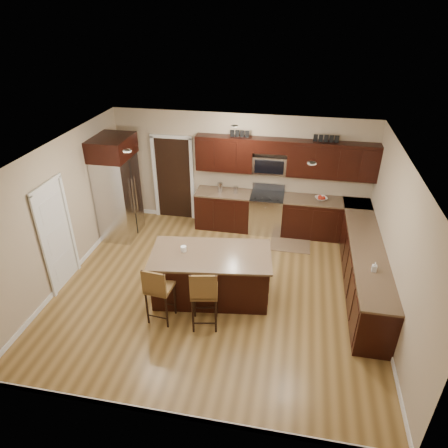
% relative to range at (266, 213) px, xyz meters
% --- Properties ---
extents(floor, '(6.00, 6.00, 0.00)m').
position_rel_range_xyz_m(floor, '(-0.68, -2.45, -0.47)').
color(floor, olive).
rests_on(floor, ground).
extents(ceiling, '(6.00, 6.00, 0.00)m').
position_rel_range_xyz_m(ceiling, '(-0.68, -2.45, 2.23)').
color(ceiling, silver).
rests_on(ceiling, wall_back).
extents(wall_back, '(6.00, 0.00, 6.00)m').
position_rel_range_xyz_m(wall_back, '(-0.68, 0.30, 0.88)').
color(wall_back, tan).
rests_on(wall_back, floor).
extents(wall_left, '(0.00, 5.50, 5.50)m').
position_rel_range_xyz_m(wall_left, '(-3.68, -2.45, 0.88)').
color(wall_left, tan).
rests_on(wall_left, floor).
extents(wall_right, '(0.00, 5.50, 5.50)m').
position_rel_range_xyz_m(wall_right, '(2.32, -2.45, 0.88)').
color(wall_right, tan).
rests_on(wall_right, floor).
extents(base_cabinets, '(4.02, 3.96, 0.92)m').
position_rel_range_xyz_m(base_cabinets, '(1.22, -1.01, -0.01)').
color(base_cabinets, black).
rests_on(base_cabinets, floor).
extents(upper_cabinets, '(4.00, 0.33, 0.80)m').
position_rel_range_xyz_m(upper_cabinets, '(0.36, 0.13, 1.37)').
color(upper_cabinets, black).
rests_on(upper_cabinets, wall_back).
extents(range, '(0.76, 0.64, 1.11)m').
position_rel_range_xyz_m(range, '(0.00, 0.00, 0.00)').
color(range, silver).
rests_on(range, floor).
extents(microwave, '(0.76, 0.31, 0.40)m').
position_rel_range_xyz_m(microwave, '(0.00, 0.15, 1.15)').
color(microwave, silver).
rests_on(microwave, upper_cabinets).
extents(doorway, '(0.85, 0.03, 2.06)m').
position_rel_range_xyz_m(doorway, '(-2.33, 0.28, 0.56)').
color(doorway, black).
rests_on(doorway, floor).
extents(pantry_door, '(0.03, 0.80, 2.04)m').
position_rel_range_xyz_m(pantry_door, '(-3.66, -2.75, 0.55)').
color(pantry_door, white).
rests_on(pantry_door, floor).
extents(letter_decor, '(2.20, 0.03, 0.15)m').
position_rel_range_xyz_m(letter_decor, '(0.22, 0.13, 1.82)').
color(letter_decor, black).
rests_on(letter_decor, upper_cabinets).
extents(island, '(2.28, 1.40, 0.92)m').
position_rel_range_xyz_m(island, '(-0.76, -2.61, -0.04)').
color(island, black).
rests_on(island, floor).
extents(stool_left, '(0.45, 0.45, 1.11)m').
position_rel_range_xyz_m(stool_left, '(-1.47, -3.46, 0.22)').
color(stool_left, brown).
rests_on(stool_left, floor).
extents(stool_mid, '(0.51, 0.51, 1.17)m').
position_rel_range_xyz_m(stool_mid, '(-0.68, -3.46, 0.26)').
color(stool_mid, brown).
rests_on(stool_mid, floor).
extents(refrigerator, '(0.79, 1.01, 2.35)m').
position_rel_range_xyz_m(refrigerator, '(-3.30, -0.80, 0.73)').
color(refrigerator, silver).
rests_on(refrigerator, floor).
extents(floor_mat, '(0.90, 0.60, 0.01)m').
position_rel_range_xyz_m(floor_mat, '(0.62, -0.59, -0.47)').
color(floor_mat, brown).
rests_on(floor_mat, floor).
extents(fruit_bowl, '(0.34, 0.34, 0.06)m').
position_rel_range_xyz_m(fruit_bowl, '(1.21, -0.00, 0.48)').
color(fruit_bowl, silver).
rests_on(fruit_bowl, base_cabinets).
extents(soap_bottle, '(0.08, 0.09, 0.17)m').
position_rel_range_xyz_m(soap_bottle, '(2.02, -2.60, 0.53)').
color(soap_bottle, '#B2B2B2').
rests_on(soap_bottle, base_cabinets).
extents(canister_tall, '(0.12, 0.12, 0.22)m').
position_rel_range_xyz_m(canister_tall, '(-1.11, -0.00, 0.56)').
color(canister_tall, silver).
rests_on(canister_tall, base_cabinets).
extents(canister_short, '(0.11, 0.11, 0.16)m').
position_rel_range_xyz_m(canister_short, '(-0.74, -0.00, 0.53)').
color(canister_short, silver).
rests_on(canister_short, base_cabinets).
extents(island_jar, '(0.10, 0.10, 0.10)m').
position_rel_range_xyz_m(island_jar, '(-1.26, -2.61, 0.50)').
color(island_jar, white).
rests_on(island_jar, island).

